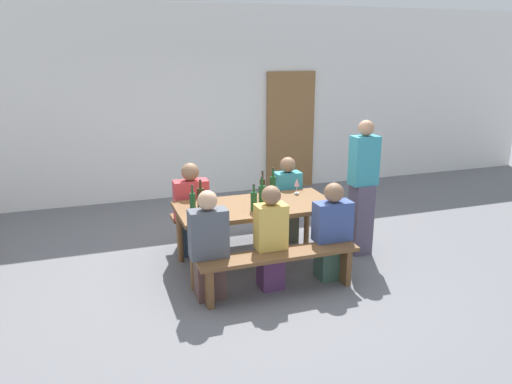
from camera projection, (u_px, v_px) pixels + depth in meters
ground_plane at (256, 264)px, 5.83m from camera, size 24.00×24.00×0.00m
back_wall at (194, 103)px, 8.27m from camera, size 14.00×0.20×3.20m
wooden_door at (290, 131)px, 8.84m from camera, size 0.90×0.06×2.10m
tasting_table at (256, 211)px, 5.64m from camera, size 1.82×0.88×0.75m
bench_near at (279, 262)px, 5.06m from camera, size 1.72×0.30×0.45m
bench_far at (238, 217)px, 6.40m from camera, size 1.72×0.30×0.45m
wine_bottle_0 at (201, 198)px, 5.43m from camera, size 0.08×0.08×0.34m
wine_bottle_1 at (273, 185)px, 5.93m from camera, size 0.08×0.08×0.35m
wine_bottle_2 at (193, 202)px, 5.35m from camera, size 0.07×0.07×0.30m
wine_bottle_3 at (262, 195)px, 5.53m from camera, size 0.08×0.08×0.35m
wine_bottle_4 at (262, 188)px, 5.80m from camera, size 0.07×0.07×0.34m
wine_bottle_5 at (254, 201)px, 5.38m from camera, size 0.07×0.07×0.30m
wine_glass_0 at (297, 183)px, 6.02m from camera, size 0.07×0.07×0.19m
wine_glass_1 at (202, 205)px, 5.26m from camera, size 0.07×0.07×0.15m
seated_guest_near_0 at (209, 248)px, 4.92m from camera, size 0.38×0.24×1.14m
seated_guest_near_1 at (271, 239)px, 5.12m from camera, size 0.32×0.24×1.13m
seated_guest_near_2 at (332, 234)px, 5.36m from camera, size 0.41×0.24×1.10m
seated_guest_far_0 at (192, 211)px, 6.01m from camera, size 0.42×0.24×1.16m
seated_guest_far_1 at (287, 201)px, 6.41m from camera, size 0.34×0.24×1.14m
standing_host at (362, 190)px, 5.95m from camera, size 0.32×0.24×1.67m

